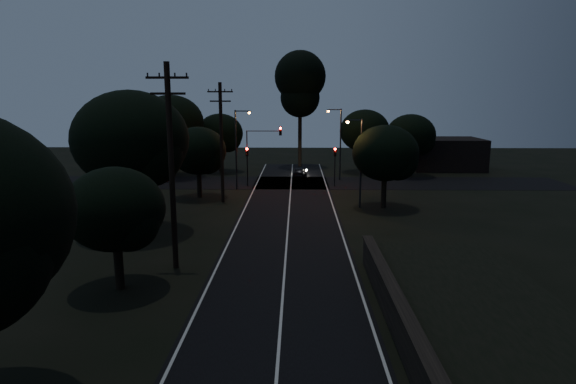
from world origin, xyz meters
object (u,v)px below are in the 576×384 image
object	(u,v)px
signal_mast	(263,145)
streetlight_b	(339,139)
utility_pole_far	(221,141)
streetlight_a	(238,144)
signal_right	(335,160)
utility_pole_mid	(171,164)
car	(300,172)
tall_pine	(300,83)
streetlight_c	(359,157)
signal_left	(247,159)

from	to	relation	value
signal_mast	streetlight_b	bearing A→B (deg)	25.99
utility_pole_far	streetlight_a	distance (m)	6.10
signal_mast	streetlight_b	size ratio (longest dim) A/B	0.78
utility_pole_far	signal_right	bearing A→B (deg)	37.00
utility_pole_mid	signal_right	distance (m)	27.30
signal_mast	streetlight_b	xyz separation A→B (m)	(8.22, 4.01, 0.30)
streetlight_a	car	distance (m)	10.94
signal_mast	car	distance (m)	8.08
tall_pine	car	bearing A→B (deg)	-90.32
signal_right	car	size ratio (longest dim) A/B	1.24
utility_pole_far	signal_mast	size ratio (longest dim) A/B	1.68
utility_pole_far	streetlight_c	world-z (taller)	utility_pole_far
tall_pine	streetlight_c	bearing A→B (deg)	-79.07
utility_pole_far	streetlight_a	size ratio (longest dim) A/B	1.31
signal_mast	car	size ratio (longest dim) A/B	1.90
utility_pole_far	signal_right	xyz separation A→B (m)	(10.60, 7.99, -2.65)
tall_pine	signal_mast	xyz separation A→B (m)	(-3.91, -15.01, -6.72)
tall_pine	streetlight_a	size ratio (longest dim) A/B	1.92
utility_pole_mid	streetlight_a	size ratio (longest dim) A/B	1.38
streetlight_a	signal_left	bearing A→B (deg)	70.41
signal_right	streetlight_a	world-z (taller)	streetlight_a
signal_left	tall_pine	bearing A→B (deg)	69.54
streetlight_c	car	world-z (taller)	streetlight_c
utility_pole_far	streetlight_a	bearing A→B (deg)	83.41
tall_pine	signal_left	distance (m)	18.01
signal_mast	signal_right	bearing A→B (deg)	-0.03
signal_left	streetlight_b	xyz separation A→B (m)	(9.91, 4.01, 1.80)
streetlight_a	streetlight_c	size ratio (longest dim) A/B	1.07
utility_pole_mid	signal_mast	xyz separation A→B (m)	(3.09, 24.99, -1.40)
tall_pine	streetlight_b	world-z (taller)	tall_pine
signal_right	signal_mast	size ratio (longest dim) A/B	0.66
tall_pine	streetlight_a	bearing A→B (deg)	-110.36
signal_mast	tall_pine	bearing A→B (deg)	75.38
streetlight_b	streetlight_c	bearing A→B (deg)	-87.86
streetlight_b	utility_pole_far	bearing A→B (deg)	-133.30
streetlight_b	car	xyz separation A→B (m)	(-4.36, 2.00, -4.07)
streetlight_a	utility_pole_mid	bearing A→B (deg)	-91.73
tall_pine	car	size ratio (longest dim) A/B	4.66
utility_pole_mid	signal_left	size ratio (longest dim) A/B	2.68
signal_mast	utility_pole_far	bearing A→B (deg)	-111.11
car	streetlight_b	bearing A→B (deg)	163.73
utility_pole_mid	signal_right	xyz separation A→B (m)	(10.60, 24.99, -2.90)
utility_pole_far	streetlight_b	xyz separation A→B (m)	(11.31, 12.00, -0.85)
utility_pole_mid	streetlight_c	world-z (taller)	utility_pole_mid
signal_right	car	bearing A→B (deg)	121.26
signal_left	streetlight_b	world-z (taller)	streetlight_b
signal_mast	streetlight_b	distance (m)	9.15
signal_mast	streetlight_a	size ratio (longest dim) A/B	0.78
signal_left	streetlight_c	size ratio (longest dim) A/B	0.55
signal_mast	streetlight_c	distance (m)	13.28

